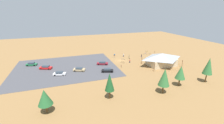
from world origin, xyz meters
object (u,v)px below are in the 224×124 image
at_px(pine_far_west, 110,82).
at_px(visitor_near_lot, 142,56).
at_px(trash_bin, 114,55).
at_px(bicycle_blue_trailside, 145,54).
at_px(lot_sign, 115,55).
at_px(bicycle_red_yard_front, 121,66).
at_px(bicycle_orange_lone_west, 154,52).
at_px(pine_east, 45,97).
at_px(car_red_inner_stall, 46,67).
at_px(bicycle_teal_near_porch, 129,56).
at_px(car_tan_by_curb, 79,69).
at_px(bicycle_black_front_row, 123,62).
at_px(bicycle_white_edge_north, 123,59).
at_px(pine_center, 164,77).
at_px(pine_far_east, 181,72).
at_px(car_white_second_row, 59,73).
at_px(car_black_mid_lot, 107,70).
at_px(bicycle_yellow_by_bin, 147,52).
at_px(car_maroon_far_end, 102,63).
at_px(visitor_at_bikes, 130,61).
at_px(bike_pavilion, 162,59).
at_px(bicycle_silver_yard_left, 150,54).
at_px(car_green_end_stall, 32,64).
at_px(bicycle_green_near_sign, 129,58).
at_px(pine_midwest, 209,66).

distance_m(pine_far_west, visitor_near_lot, 40.33).
bearing_deg(trash_bin, bicycle_blue_trailside, 171.74).
xyz_separation_m(lot_sign, bicycle_red_yard_front, (1.37, 12.08, -1.06)).
xyz_separation_m(trash_bin, bicycle_orange_lone_west, (-23.13, 1.24, -0.09)).
distance_m(pine_east, car_red_inner_stall, 29.33).
distance_m(pine_far_west, bicycle_teal_near_porch, 39.21).
height_order(car_tan_by_curb, car_red_inner_stall, car_red_inner_stall).
bearing_deg(bicycle_red_yard_front, lot_sign, -96.47).
bearing_deg(bicycle_black_front_row, bicycle_white_edge_north, -114.90).
xyz_separation_m(lot_sign, pine_center, (-2.08, 35.04, 3.46)).
height_order(pine_far_east, car_red_inner_stall, pine_far_east).
xyz_separation_m(car_tan_by_curb, car_white_second_row, (7.25, 1.73, -0.01)).
xyz_separation_m(bicycle_white_edge_north, car_tan_by_curb, (21.31, 7.31, 0.37)).
xyz_separation_m(bicycle_teal_near_porch, car_black_mid_lot, (16.22, 15.48, 0.36)).
distance_m(bicycle_yellow_by_bin, car_black_mid_lot, 35.24).
bearing_deg(car_black_mid_lot, car_maroon_far_end, -92.41).
bearing_deg(visitor_at_bikes, bike_pavilion, 146.75).
bearing_deg(pine_far_east, bicycle_blue_trailside, -103.49).
xyz_separation_m(lot_sign, bicycle_silver_yard_left, (-20.03, -0.45, -1.03)).
relative_size(car_green_end_stall, visitor_near_lot, 2.85).
distance_m(bicycle_black_front_row, car_red_inner_stall, 32.00).
distance_m(pine_far_west, pine_far_east, 22.67).
xyz_separation_m(trash_bin, pine_east, (29.81, 37.32, 3.53)).
bearing_deg(visitor_at_bikes, bicycle_green_near_sign, -112.85).
distance_m(pine_east, bicycle_blue_trailside, 58.17).
height_order(bicycle_silver_yard_left, visitor_near_lot, visitor_near_lot).
height_order(visitor_near_lot, visitor_at_bikes, visitor_at_bikes).
height_order(pine_midwest, car_maroon_far_end, pine_midwest).
xyz_separation_m(trash_bin, car_white_second_row, (26.86, 16.36, 0.27)).
bearing_deg(bicycle_green_near_sign, pine_far_east, 96.12).
xyz_separation_m(pine_far_west, car_black_mid_lot, (-4.71, -17.38, -4.04)).
height_order(bicycle_orange_lone_west, car_black_mid_lot, car_black_mid_lot).
distance_m(lot_sign, car_tan_by_curb, 21.54).
relative_size(pine_center, bicycle_teal_near_porch, 4.93).
bearing_deg(car_red_inner_stall, bicycle_green_near_sign, -177.95).
height_order(pine_east, pine_far_west, pine_far_west).
xyz_separation_m(bicycle_white_edge_north, car_maroon_far_end, (10.91, 3.24, 0.36)).
relative_size(bike_pavilion, visitor_near_lot, 8.59).
distance_m(bicycle_teal_near_porch, bicycle_yellow_by_bin, 13.62).
bearing_deg(bicycle_black_front_row, bicycle_teal_near_porch, -131.10).
relative_size(bicycle_red_yard_front, bicycle_black_front_row, 1.21).
distance_m(bicycle_red_yard_front, visitor_at_bikes, 6.66).
height_order(bicycle_red_yard_front, bicycle_black_front_row, bicycle_black_front_row).
distance_m(bicycle_red_yard_front, visitor_near_lot, 17.49).
relative_size(bicycle_white_edge_north, bicycle_orange_lone_west, 0.93).
xyz_separation_m(bicycle_teal_near_porch, bicycle_black_front_row, (6.81, 7.80, -0.02)).
bearing_deg(car_maroon_far_end, bicycle_white_edge_north, -163.45).
bearing_deg(bicycle_yellow_by_bin, visitor_near_lot, 44.03).
relative_size(pine_east, pine_far_east, 0.89).
xyz_separation_m(bicycle_silver_yard_left, car_black_mid_lot, (28.44, 15.91, 0.37)).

